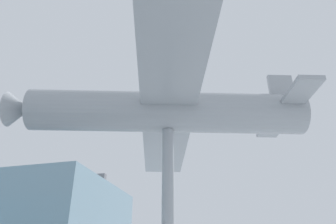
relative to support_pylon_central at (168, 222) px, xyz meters
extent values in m
cube|color=slate|center=(8.18, 13.24, 4.28)|extent=(0.36, 13.53, 0.60)
cylinder|color=#999EA3|center=(0.00, 0.00, 0.00)|extent=(0.47, 0.47, 7.29)
cylinder|color=#93999E|center=(0.00, 0.00, 4.51)|extent=(4.92, 11.61, 1.73)
cube|color=#93999E|center=(0.00, 0.00, 4.51)|extent=(16.96, 6.97, 0.18)
cube|color=#93999E|center=(1.43, -4.89, 4.64)|extent=(5.50, 2.49, 0.18)
cube|color=#93999E|center=(1.43, -4.89, 5.58)|extent=(0.48, 1.11, 1.78)
cone|color=#93999E|center=(-1.76, 6.01, 4.51)|extent=(1.68, 1.31, 1.47)
sphere|color=black|center=(-1.94, 6.63, 4.51)|extent=(0.44, 0.44, 0.44)
camera|label=1|loc=(-12.06, -3.02, -1.83)|focal=35.00mm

